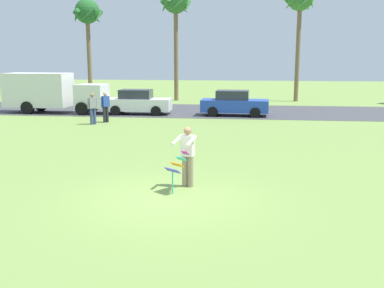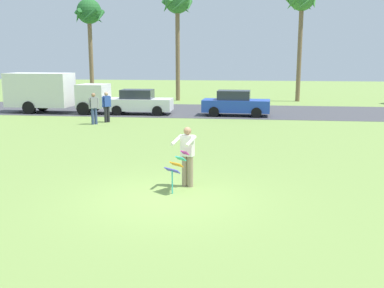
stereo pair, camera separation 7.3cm
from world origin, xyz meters
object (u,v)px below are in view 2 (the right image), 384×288
object	(u,v)px
parked_car_white	(139,102)
person_walker_far	(107,106)
person_kite_flyer	(187,154)
palm_tree_left_near	(89,16)
palm_tree_centre_far	(302,3)
palm_tree_right_near	(177,6)
parked_car_blue	(236,104)
kite_held	(177,166)
parked_truck_white_box	(52,92)
person_walker_near	(94,108)

from	to	relation	value
parked_car_white	person_walker_far	bearing A→B (deg)	-103.85
person_kite_flyer	palm_tree_left_near	size ratio (longest dim) A/B	0.20
person_kite_flyer	palm_tree_centre_far	distance (m)	27.51
person_kite_flyer	palm_tree_right_near	world-z (taller)	palm_tree_right_near
person_kite_flyer	parked_car_blue	size ratio (longest dim) A/B	0.41
parked_car_blue	palm_tree_left_near	xyz separation A→B (m)	(-12.96, 9.95, 6.36)
kite_held	palm_tree_centre_far	bearing A→B (deg)	77.46
palm_tree_left_near	palm_tree_centre_far	world-z (taller)	palm_tree_centre_far
parked_truck_white_box	parked_car_white	world-z (taller)	parked_truck_white_box
parked_truck_white_box	palm_tree_right_near	world-z (taller)	palm_tree_right_near
person_walker_far	palm_tree_right_near	bearing A→B (deg)	81.80
kite_held	person_walker_far	bearing A→B (deg)	115.67
palm_tree_centre_far	person_walker_near	bearing A→B (deg)	-130.25
palm_tree_right_near	person_walker_near	bearing A→B (deg)	-99.48
palm_tree_centre_far	person_walker_far	distance (m)	19.65
palm_tree_centre_far	person_walker_near	distance (m)	20.53
kite_held	parked_car_blue	bearing A→B (deg)	86.33
palm_tree_left_near	person_kite_flyer	bearing A→B (deg)	-64.90
palm_tree_left_near	palm_tree_right_near	bearing A→B (deg)	-2.52
palm_tree_left_near	palm_tree_centre_far	bearing A→B (deg)	0.43
palm_tree_left_near	person_walker_far	bearing A→B (deg)	-67.13
parked_truck_white_box	palm_tree_left_near	world-z (taller)	palm_tree_left_near
palm_tree_centre_far	parked_car_white	bearing A→B (deg)	-137.71
parked_truck_white_box	person_walker_near	bearing A→B (deg)	-45.73
parked_car_blue	kite_held	bearing A→B (deg)	-93.67
parked_truck_white_box	palm_tree_left_near	xyz separation A→B (m)	(-0.82, 9.95, 5.72)
parked_truck_white_box	palm_tree_right_near	xyz separation A→B (m)	(6.91, 9.61, 6.38)
parked_car_blue	person_walker_near	xyz separation A→B (m)	(-7.61, -4.65, 0.16)
person_kite_flyer	parked_car_blue	bearing A→B (deg)	86.96
parked_car_white	palm_tree_centre_far	distance (m)	16.60
kite_held	parked_car_white	distance (m)	17.29
parked_car_white	kite_held	bearing A→B (deg)	-72.59
palm_tree_right_near	person_walker_far	distance (m)	15.18
person_kite_flyer	parked_truck_white_box	size ratio (longest dim) A/B	0.26
parked_car_blue	person_walker_far	distance (m)	8.11
kite_held	parked_car_white	world-z (taller)	parked_car_white
person_walker_far	parked_truck_white_box	bearing A→B (deg)	142.70
person_kite_flyer	person_walker_far	distance (m)	13.67
parked_car_white	parked_car_blue	xyz separation A→B (m)	(6.23, 0.00, 0.00)
parked_car_white	palm_tree_left_near	distance (m)	13.59
palm_tree_right_near	palm_tree_centre_far	bearing A→B (deg)	2.68
parked_car_white	person_walker_near	size ratio (longest dim) A/B	2.45
kite_held	palm_tree_centre_far	xyz separation A→B (m)	(5.91, 26.58, 7.17)
person_walker_near	kite_held	bearing A→B (deg)	-61.05
palm_tree_right_near	parked_truck_white_box	bearing A→B (deg)	-125.71
parked_truck_white_box	palm_tree_centre_far	distance (m)	20.81
kite_held	palm_tree_right_near	distance (m)	27.36
palm_tree_centre_far	person_walker_far	bearing A→B (deg)	-130.90
parked_car_blue	palm_tree_left_near	world-z (taller)	palm_tree_left_near
palm_tree_centre_far	person_walker_near	world-z (taller)	palm_tree_centre_far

